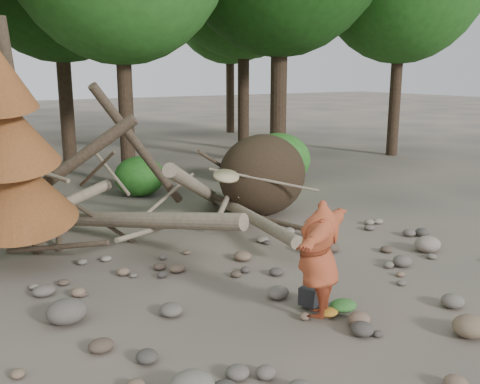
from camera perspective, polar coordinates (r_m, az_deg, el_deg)
ground at (r=8.44m, az=4.07°, el=-11.47°), size 120.00×120.00×0.00m
deadfall_pile at (r=12.59m, az=0.37°, el=1.33°), size 8.55×5.24×3.30m
dead_conifer at (r=9.79m, az=-23.13°, el=3.85°), size 2.06×2.16×4.35m
bush_mid at (r=15.27m, az=-10.67°, el=1.67°), size 1.40×1.40×1.12m
bush_right at (r=16.51m, az=4.06°, el=3.54°), size 2.00×2.00×1.60m
frisbee_thrower at (r=7.53m, az=8.38°, el=-7.06°), size 2.88×1.64×2.32m
backpack at (r=8.24m, az=7.80°, el=-11.15°), size 0.47×0.39×0.27m
cloth_green at (r=8.11m, az=10.93°, el=-12.11°), size 0.42×0.35×0.16m
cloth_orange at (r=7.93m, az=9.42°, el=-12.86°), size 0.29×0.24×0.11m
boulder_front_right at (r=7.94m, az=23.35°, el=-13.01°), size 0.49×0.44×0.29m
boulder_mid_right at (r=11.09m, az=19.38°, el=-5.27°), size 0.53×0.47×0.32m
boulder_mid_left at (r=8.04m, az=-17.99°, el=-12.02°), size 0.58×0.52×0.35m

